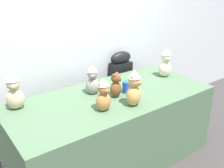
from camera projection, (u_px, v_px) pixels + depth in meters
wall_back at (73, 24)px, 2.71m from camera, size 7.00×0.08×2.60m
display_table at (112, 129)px, 2.55m from camera, size 1.95×0.88×0.72m
instrument_case at (120, 87)px, 3.24m from camera, size 0.28×0.13×0.94m
teddy_bear_ash at (93, 80)px, 2.41m from camera, size 0.17×0.16×0.29m
teddy_bear_sand at (14, 91)px, 2.12m from camera, size 0.17×0.16×0.32m
teddy_bear_cream at (166, 63)px, 2.84m from camera, size 0.17×0.16×0.32m
teddy_bear_honey at (134, 88)px, 2.18m from camera, size 0.18×0.17×0.32m
teddy_bear_caramel at (103, 95)px, 2.10m from camera, size 0.13×0.12×0.29m
teddy_bear_chestnut at (116, 86)px, 2.36m from camera, size 0.15×0.15×0.23m
party_cup_blue at (126, 87)px, 2.47m from camera, size 0.08×0.08×0.11m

